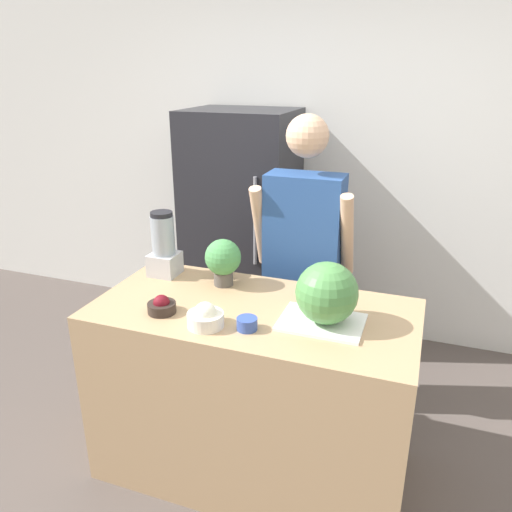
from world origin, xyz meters
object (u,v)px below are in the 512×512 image
(bowl_cherries, at_px, (162,306))
(blender, at_px, (164,247))
(bowl_cream, at_px, (205,317))
(potted_plant, at_px, (223,259))
(watermelon, at_px, (327,293))
(refrigerator, at_px, (242,228))
(bowl_small_blue, at_px, (247,324))
(person, at_px, (303,266))

(bowl_cherries, distance_m, blender, 0.47)
(bowl_cream, height_order, potted_plant, potted_plant)
(blender, bearing_deg, bowl_cherries, -62.45)
(bowl_cream, distance_m, potted_plant, 0.46)
(bowl_cherries, height_order, bowl_cream, bowl_cream)
(potted_plant, bearing_deg, bowl_cream, -76.78)
(watermelon, bearing_deg, blender, 164.78)
(bowl_cream, bearing_deg, refrigerator, 105.86)
(refrigerator, relative_size, bowl_small_blue, 18.99)
(bowl_cherries, bearing_deg, bowl_small_blue, -2.05)
(watermelon, height_order, blender, blender)
(bowl_small_blue, distance_m, blender, 0.78)
(bowl_cream, xyz_separation_m, potted_plant, (-0.10, 0.43, 0.10))
(person, distance_m, potted_plant, 0.56)
(refrigerator, distance_m, bowl_small_blue, 1.66)
(bowl_cherries, distance_m, bowl_cream, 0.25)
(potted_plant, bearing_deg, person, 54.55)
(bowl_cherries, bearing_deg, blender, 117.55)
(blender, bearing_deg, bowl_small_blue, -33.36)
(person, relative_size, bowl_small_blue, 19.52)
(person, distance_m, watermelon, 0.75)
(bowl_cherries, height_order, bowl_small_blue, bowl_cherries)
(person, relative_size, blender, 5.01)
(blender, relative_size, potted_plant, 1.43)
(refrigerator, distance_m, potted_plant, 1.21)
(blender, bearing_deg, potted_plant, -3.25)
(refrigerator, relative_size, bowl_cream, 10.69)
(refrigerator, height_order, blender, refrigerator)
(watermelon, relative_size, bowl_cherries, 2.08)
(bowl_cherries, bearing_deg, refrigerator, 97.50)
(refrigerator, bearing_deg, blender, -90.56)
(person, xyz_separation_m, potted_plant, (-0.31, -0.44, 0.16))
(refrigerator, height_order, bowl_small_blue, refrigerator)
(potted_plant, bearing_deg, blender, 176.75)
(bowl_cherries, xyz_separation_m, potted_plant, (0.14, 0.38, 0.11))
(refrigerator, bearing_deg, bowl_cream, -74.14)
(bowl_small_blue, xyz_separation_m, potted_plant, (-0.28, 0.40, 0.11))
(bowl_small_blue, height_order, blender, blender)
(bowl_cherries, xyz_separation_m, bowl_cream, (0.25, -0.05, 0.01))
(watermelon, relative_size, bowl_small_blue, 3.01)
(refrigerator, relative_size, bowl_cherries, 13.12)
(refrigerator, bearing_deg, bowl_small_blue, -67.79)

